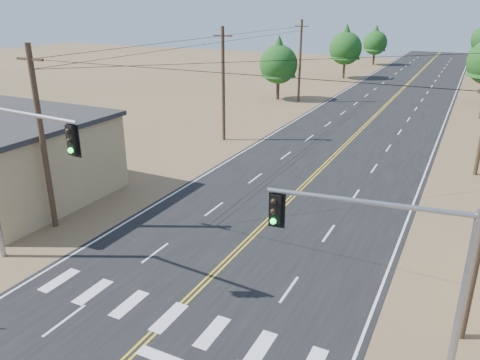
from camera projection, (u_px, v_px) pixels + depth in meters
The scene contains 9 objects.
road at pixel (328, 162), 37.10m from camera, with size 15.00×200.00×0.02m, color black.
utility_pole_left_near at pixel (42, 139), 24.65m from camera, with size 1.80×0.30×10.00m.
utility_pole_left_mid at pixel (223, 84), 41.37m from camera, with size 1.80×0.30×10.00m.
utility_pole_left_far at pixel (300, 61), 58.09m from camera, with size 1.80×0.30×10.00m.
signal_mast_left at pixel (10, 161), 20.49m from camera, with size 6.70×0.87×7.83m.
signal_mast_right at pixel (402, 271), 13.40m from camera, with size 5.81×1.11×6.78m.
tree_left_near at pixel (279, 60), 59.62m from camera, with size 4.88×4.88×8.14m.
tree_left_mid at pixel (346, 45), 76.72m from camera, with size 5.29×5.29×8.81m.
tree_left_far at pixel (375, 40), 93.94m from camera, with size 4.73×4.73×7.89m.
Camera 1 is at (9.51, -4.62, 11.80)m, focal length 35.00 mm.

